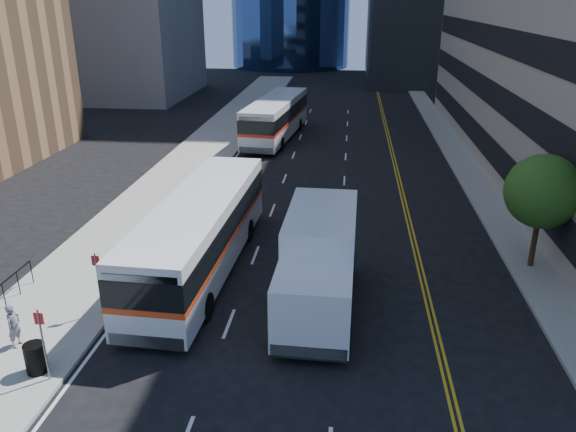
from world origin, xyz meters
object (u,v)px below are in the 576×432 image
object	(u,v)px
bus_front	(201,232)
bus_rear	(276,117)
trash_can	(36,358)
street_tree	(543,192)
pedestrian	(14,326)
box_truck	(319,263)

from	to	relation	value
bus_front	bus_rear	bearing A→B (deg)	92.07
bus_front	trash_can	distance (m)	8.66
bus_front	street_tree	bearing A→B (deg)	9.20
trash_can	pedestrian	world-z (taller)	pedestrian
bus_rear	trash_can	distance (m)	33.15
street_tree	box_truck	size ratio (longest dim) A/B	0.66
box_truck	pedestrian	bearing A→B (deg)	-157.46
bus_front	bus_rear	size ratio (longest dim) A/B	0.99
bus_rear	trash_can	size ratio (longest dim) A/B	13.27
trash_can	pedestrian	bearing A→B (deg)	138.42
trash_can	pedestrian	size ratio (longest dim) A/B	0.64
street_tree	box_truck	xyz separation A→B (m)	(-9.27, -4.43, -1.70)
bus_rear	pedestrian	world-z (taller)	bus_rear
bus_front	pedestrian	size ratio (longest dim) A/B	8.41
street_tree	pedestrian	distance (m)	21.32
bus_front	bus_rear	distance (m)	25.08
bus_rear	trash_can	bearing A→B (deg)	-90.00
box_truck	bus_rear	bearing A→B (deg)	101.98
street_tree	trash_can	size ratio (longest dim) A/B	5.07
box_truck	trash_can	xyz separation A→B (m)	(-8.71, -5.24, -1.28)
street_tree	bus_front	size ratio (longest dim) A/B	0.38
bus_front	pedestrian	world-z (taller)	bus_front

